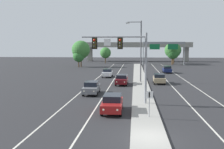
% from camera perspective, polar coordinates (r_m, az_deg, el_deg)
% --- Properties ---
extents(ground_plane, '(260.00, 260.00, 0.00)m').
position_cam_1_polar(ground_plane, '(18.01, 7.87, -13.41)').
color(ground_plane, '#28282B').
extents(median_island, '(2.40, 110.00, 0.15)m').
position_cam_1_polar(median_island, '(35.48, 6.37, -3.60)').
color(median_island, '#9E9B93').
rests_on(median_island, ground).
extents(lane_stripe_oncoming_center, '(0.14, 100.00, 0.01)m').
position_cam_1_polar(lane_stripe_oncoming_center, '(42.56, -0.21, -2.05)').
color(lane_stripe_oncoming_center, silver).
rests_on(lane_stripe_oncoming_center, ground).
extents(lane_stripe_receding_center, '(0.14, 100.00, 0.01)m').
position_cam_1_polar(lane_stripe_receding_center, '(42.77, 12.44, -2.16)').
color(lane_stripe_receding_center, silver).
rests_on(lane_stripe_receding_center, ground).
extents(edge_stripe_left, '(0.14, 100.00, 0.01)m').
position_cam_1_polar(edge_stripe_left, '(42.97, -4.60, -2.00)').
color(edge_stripe_left, silver).
rests_on(edge_stripe_left, ground).
extents(edge_stripe_right, '(0.14, 100.00, 0.01)m').
position_cam_1_polar(edge_stripe_right, '(43.33, 16.78, -2.17)').
color(edge_stripe_right, silver).
rests_on(edge_stripe_right, ground).
extents(overhead_signal_mast, '(6.68, 0.44, 7.20)m').
position_cam_1_polar(overhead_signal_mast, '(27.28, 2.84, 4.60)').
color(overhead_signal_mast, gray).
rests_on(overhead_signal_mast, median_island).
extents(median_sign_post, '(0.60, 0.10, 2.20)m').
position_cam_1_polar(median_sign_post, '(22.33, 7.97, -5.37)').
color(median_sign_post, gray).
rests_on(median_sign_post, median_island).
extents(street_lamp_median, '(2.58, 0.28, 10.00)m').
position_cam_1_polar(street_lamp_median, '(44.29, 5.92, 5.74)').
color(street_lamp_median, '#4C4C51').
rests_on(street_lamp_median, median_island).
extents(car_oncoming_red, '(1.87, 4.49, 1.58)m').
position_cam_1_polar(car_oncoming_red, '(24.51, 0.07, -6.12)').
color(car_oncoming_red, maroon).
rests_on(car_oncoming_red, ground).
extents(car_oncoming_grey, '(1.91, 4.51, 1.58)m').
position_cam_1_polar(car_oncoming_grey, '(33.72, -4.41, -2.80)').
color(car_oncoming_grey, slate).
rests_on(car_oncoming_grey, ground).
extents(car_oncoming_darkred, '(1.91, 4.51, 1.58)m').
position_cam_1_polar(car_oncoming_darkred, '(41.78, 2.10, -1.08)').
color(car_oncoming_darkred, '#5B0F14').
rests_on(car_oncoming_darkred, ground).
extents(car_oncoming_white, '(1.82, 4.47, 1.58)m').
position_cam_1_polar(car_oncoming_white, '(52.48, -0.97, 0.37)').
color(car_oncoming_white, silver).
rests_on(car_oncoming_white, ground).
extents(car_receding_tan, '(1.92, 4.51, 1.58)m').
position_cam_1_polar(car_receding_tan, '(43.85, 10.04, -0.83)').
color(car_receding_tan, tan).
rests_on(car_receding_tan, ground).
extents(car_receding_navy, '(1.91, 4.51, 1.58)m').
position_cam_1_polar(car_receding_navy, '(61.70, 11.69, 1.09)').
color(car_receding_navy, '#141E4C').
rests_on(car_receding_navy, ground).
extents(highway_sign_gantry, '(13.28, 0.42, 7.50)m').
position_cam_1_polar(highway_sign_gantry, '(86.71, 11.00, 6.02)').
color(highway_sign_gantry, gray).
rests_on(highway_sign_gantry, ground).
extents(overpass_bridge, '(42.40, 6.40, 7.65)m').
position_cam_1_polar(overpass_bridge, '(107.62, 5.42, 5.88)').
color(overpass_bridge, gray).
rests_on(overpass_bridge, ground).
extents(tree_far_left_b, '(5.33, 5.33, 7.71)m').
position_cam_1_polar(tree_far_left_b, '(78.85, -6.66, 5.29)').
color(tree_far_left_b, '#4C3823').
rests_on(tree_far_left_b, ground).
extents(tree_far_right_b, '(4.16, 4.16, 6.02)m').
position_cam_1_polar(tree_far_right_b, '(90.22, 12.88, 4.56)').
color(tree_far_right_b, '#4C3823').
rests_on(tree_far_right_b, ground).
extents(tree_far_right_a, '(5.03, 5.03, 7.28)m').
position_cam_1_polar(tree_far_right_a, '(90.61, 12.75, 5.09)').
color(tree_far_right_a, '#4C3823').
rests_on(tree_far_right_a, ground).
extents(tree_far_right_c, '(4.93, 4.93, 7.14)m').
position_cam_1_polar(tree_far_right_c, '(95.59, 13.13, 5.06)').
color(tree_far_right_c, '#4C3823').
rests_on(tree_far_right_c, ground).
extents(tree_far_left_a, '(3.34, 3.34, 4.83)m').
position_cam_1_polar(tree_far_left_a, '(78.05, -7.14, 3.88)').
color(tree_far_left_a, '#4C3823').
rests_on(tree_far_left_a, ground).
extents(tree_far_left_c, '(3.94, 3.94, 5.69)m').
position_cam_1_polar(tree_far_left_c, '(96.15, -1.40, 4.66)').
color(tree_far_left_c, '#4C3823').
rests_on(tree_far_left_c, ground).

